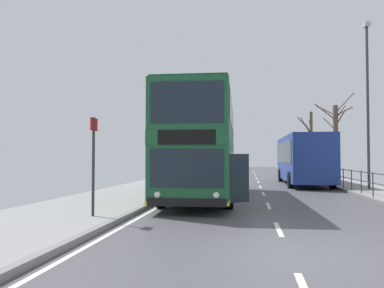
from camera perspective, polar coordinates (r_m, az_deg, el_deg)
name	(u,v)px	position (r m, az deg, el deg)	size (l,w,h in m)	color
ground	(250,251)	(7.65, 8.43, -15.15)	(15.80, 140.00, 0.20)	#4A4A4F
double_decker_bus_main	(203,146)	(17.33, 1.67, -0.35)	(3.45, 11.55, 4.36)	#19512D
background_bus_far_lane	(303,158)	(27.12, 15.80, -2.04)	(2.70, 10.36, 3.18)	navy
pedestrian_railing_far_kerb	(367,179)	(18.99, 24.09, -4.70)	(0.05, 29.26, 1.04)	#2D3338
bus_stop_sign_near	(93,155)	(11.41, -14.15, -1.62)	(0.08, 0.44, 2.79)	#2D2D33
street_lamp_far_side	(368,94)	(22.81, 24.20, 6.71)	(0.28, 0.60, 8.81)	#38383D
bare_tree_far_00	(336,138)	(34.32, 20.17, 0.77)	(3.30, 2.22, 7.07)	brown
bare_tree_far_01	(311,141)	(44.26, 16.92, 0.48)	(1.77, 1.80, 6.63)	#4C3D2D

